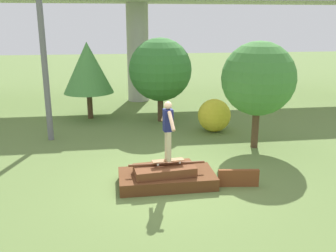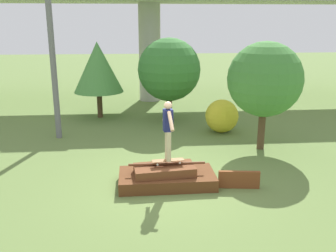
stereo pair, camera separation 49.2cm
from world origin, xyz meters
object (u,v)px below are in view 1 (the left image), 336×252
at_px(skateboard, 168,161).
at_px(bush_yellow_flowering, 214,115).
at_px(tree_behind_right, 160,70).
at_px(tree_mid_back, 258,79).
at_px(skater, 168,127).
at_px(tree_behind_left, 88,68).
at_px(utility_pole, 41,27).

xyz_separation_m(skateboard, bush_yellow_flowering, (2.40, 4.55, -0.05)).
height_order(tree_behind_right, tree_mid_back, tree_mid_back).
bearing_deg(bush_yellow_flowering, skater, -117.78).
bearing_deg(tree_behind_left, bush_yellow_flowering, -29.34).
relative_size(skateboard, tree_behind_right, 0.24).
bearing_deg(tree_behind_right, skateboard, -95.31).
xyz_separation_m(skateboard, tree_mid_back, (3.24, 2.56, 1.60)).
xyz_separation_m(skater, tree_behind_left, (-2.33, 7.21, 0.63)).
relative_size(tree_behind_right, tree_mid_back, 0.99).
relative_size(skater, tree_behind_right, 0.44).
distance_m(skater, tree_behind_right, 6.39).
height_order(skateboard, skater, skater).
xyz_separation_m(skater, tree_behind_right, (0.59, 6.33, 0.60)).
relative_size(utility_pole, tree_behind_left, 2.30).
distance_m(skateboard, tree_behind_right, 6.52).
distance_m(skater, utility_pole, 6.06).
relative_size(tree_behind_left, tree_behind_right, 0.94).
bearing_deg(tree_behind_left, utility_pole, -112.92).
height_order(utility_pole, tree_behind_right, utility_pole).
relative_size(utility_pole, tree_behind_right, 2.17).
bearing_deg(skater, tree_behind_left, 107.90).
distance_m(tree_behind_left, bush_yellow_flowering, 5.63).
bearing_deg(tree_behind_left, skateboard, -72.10).
distance_m(utility_pole, bush_yellow_flowering, 6.74).
xyz_separation_m(tree_behind_right, bush_yellow_flowering, (1.81, -1.78, -1.51)).
relative_size(skater, utility_pole, 0.20).
xyz_separation_m(utility_pole, tree_behind_right, (4.12, 1.98, -1.69)).
relative_size(skater, tree_mid_back, 0.43).
bearing_deg(utility_pole, tree_behind_left, 67.08).
relative_size(skateboard, skater, 0.55).
distance_m(utility_pole, tree_behind_left, 3.52).
bearing_deg(tree_mid_back, skater, -141.68).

